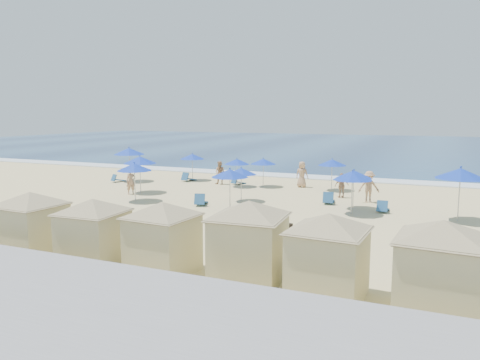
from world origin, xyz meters
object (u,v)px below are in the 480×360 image
cabana_4 (328,245)px  umbrella_3 (134,167)px  beachgoer_3 (369,187)px  umbrella_5 (241,171)px  trash_bin (278,233)px  cabana_2 (163,228)px  cabana_1 (93,224)px  cabana_3 (249,231)px  umbrella_1 (140,160)px  cabana_0 (31,216)px  umbrella_6 (230,173)px  umbrella_7 (263,161)px  umbrella_10 (354,174)px  beachgoer_1 (220,173)px  beachgoer_2 (342,185)px  umbrella_9 (332,162)px  umbrella_8 (352,176)px  beachgoer_0 (131,182)px  cabana_5 (442,257)px  umbrella_2 (192,156)px  umbrella_0 (129,151)px  umbrella_4 (237,162)px  beachgoer_4 (302,174)px  umbrella_11 (461,173)px

cabana_4 → umbrella_3: cabana_4 is taller
beachgoer_3 → umbrella_5: bearing=-178.3°
trash_bin → cabana_2: (-2.37, -4.87, 1.10)m
trash_bin → cabana_1: (-4.96, -5.23, 1.08)m
cabana_3 → umbrella_1: bearing=136.2°
cabana_0 → umbrella_6: bearing=73.6°
cabana_3 → beachgoer_3: cabana_3 is taller
umbrella_6 → beachgoer_3: 8.61m
cabana_4 → umbrella_5: (-8.24, 12.74, 0.27)m
cabana_2 → cabana_0: bearing=-175.2°
umbrella_6 → umbrella_7: size_ratio=1.11×
umbrella_10 → umbrella_1: bearing=-179.0°
beachgoer_1 → beachgoer_2: (9.47, -1.93, -0.09)m
cabana_4 → umbrella_6: cabana_4 is taller
umbrella_9 → cabana_3: bearing=-85.3°
cabana_1 → umbrella_5: cabana_1 is taller
cabana_0 → umbrella_8: size_ratio=1.82×
umbrella_1 → umbrella_7: umbrella_1 is taller
trash_bin → cabana_4: (3.15, -4.82, 1.15)m
umbrella_3 → cabana_0: bearing=-73.2°
beachgoer_0 → cabana_1: bearing=-108.2°
cabana_5 → umbrella_2: (-18.34, 19.57, 0.26)m
beachgoer_3 → cabana_2: bearing=-125.0°
trash_bin → umbrella_8: bearing=97.8°
umbrella_0 → umbrella_2: 4.91m
umbrella_10 → beachgoer_0: 14.36m
cabana_3 → umbrella_10: bearing=85.7°
umbrella_8 → umbrella_9: 7.72m
beachgoer_0 → beachgoer_1: beachgoer_1 is taller
umbrella_1 → beachgoer_1: 6.50m
umbrella_4 → umbrella_8: umbrella_8 is taller
umbrella_5 → beachgoer_4: bearing=74.9°
cabana_1 → beachgoer_2: 17.63m
beachgoer_4 → cabana_0: bearing=80.4°
umbrella_10 → beachgoer_4: umbrella_10 is taller
cabana_0 → umbrella_11: 19.37m
umbrella_1 → umbrella_0: bearing=134.0°
cabana_1 → umbrella_8: bearing=61.3°
trash_bin → cabana_4: bearing=-35.2°
cabana_3 → umbrella_9: bearing=94.7°
cabana_0 → beachgoer_2: size_ratio=2.74×
umbrella_0 → umbrella_11: bearing=-11.5°
umbrella_3 → beachgoer_0: 2.90m
umbrella_0 → umbrella_2: size_ratio=1.24×
cabana_0 → beachgoer_4: 20.53m
cabana_0 → umbrella_7: bearing=84.4°
beachgoer_2 → cabana_4: bearing=64.3°
trash_bin → umbrella_7: umbrella_7 is taller
umbrella_5 → beachgoer_4: umbrella_5 is taller
cabana_0 → umbrella_0: size_ratio=1.57×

